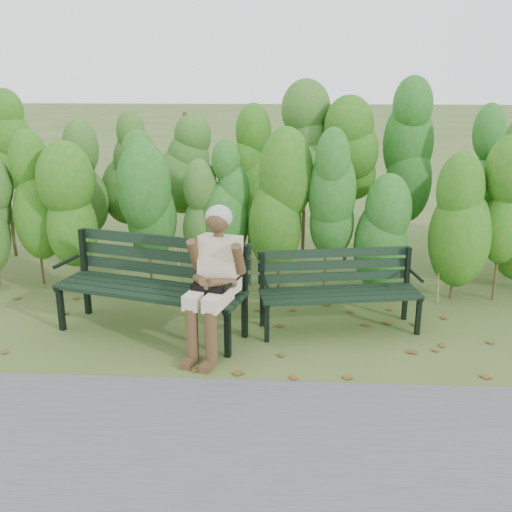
{
  "coord_description": "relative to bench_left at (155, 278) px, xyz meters",
  "views": [
    {
      "loc": [
        0.34,
        -5.61,
        2.64
      ],
      "look_at": [
        0.0,
        0.35,
        0.75
      ],
      "focal_mm": 42.0,
      "sensor_mm": 36.0,
      "label": 1
    }
  ],
  "objects": [
    {
      "name": "ground",
      "position": [
        1.03,
        -0.1,
        -0.58
      ],
      "size": [
        80.0,
        80.0,
        0.0
      ],
      "primitive_type": "plane",
      "color": "#38541D"
    },
    {
      "name": "seated_woman",
      "position": [
        0.67,
        -0.4,
        0.22
      ],
      "size": [
        0.59,
        0.87,
        1.41
      ],
      "color": "beige",
      "rests_on": "ground"
    },
    {
      "name": "footpath",
      "position": [
        1.03,
        -2.3,
        -0.57
      ],
      "size": [
        60.0,
        2.5,
        0.01
      ],
      "primitive_type": "cube",
      "color": "#474749",
      "rests_on": "ground"
    },
    {
      "name": "bench_right",
      "position": [
        1.89,
        0.18,
        -0.09
      ],
      "size": [
        1.71,
        0.8,
        0.82
      ],
      "color": "black",
      "rests_on": "ground"
    },
    {
      "name": "bench_left",
      "position": [
        0.0,
        0.0,
        0.0
      ],
      "size": [
        2.05,
        1.14,
        0.98
      ],
      "color": "black",
      "rests_on": "ground"
    },
    {
      "name": "hedge_band",
      "position": [
        1.03,
        1.76,
        0.68
      ],
      "size": [
        11.04,
        1.67,
        2.42
      ],
      "color": "#47381E",
      "rests_on": "ground"
    },
    {
      "name": "leaf_litter",
      "position": [
        0.96,
        -0.23,
        -0.57
      ],
      "size": [
        5.78,
        2.07,
        0.01
      ],
      "color": "brown",
      "rests_on": "ground"
    }
  ]
}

